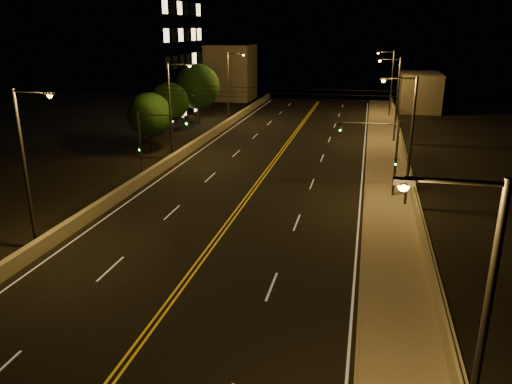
% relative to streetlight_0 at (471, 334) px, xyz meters
% --- Properties ---
extents(road, '(18.00, 120.00, 0.02)m').
position_rel_streetlight_0_xyz_m(road, '(-11.53, 20.38, -5.43)').
color(road, black).
rests_on(road, ground).
extents(sidewalk, '(3.60, 120.00, 0.30)m').
position_rel_streetlight_0_xyz_m(sidewalk, '(-0.73, 20.38, -5.29)').
color(sidewalk, gray).
rests_on(sidewalk, ground).
extents(curb, '(0.14, 120.00, 0.15)m').
position_rel_streetlight_0_xyz_m(curb, '(-2.60, 20.38, -5.36)').
color(curb, gray).
rests_on(curb, ground).
extents(parapet_wall, '(0.30, 120.00, 1.00)m').
position_rel_streetlight_0_xyz_m(parapet_wall, '(0.92, 20.38, -4.64)').
color(parapet_wall, '#9C9882').
rests_on(parapet_wall, sidewalk).
extents(jersey_barrier, '(0.45, 120.00, 0.91)m').
position_rel_streetlight_0_xyz_m(jersey_barrier, '(-20.98, 20.38, -4.98)').
color(jersey_barrier, '#9C9882').
rests_on(jersey_barrier, ground).
extents(distant_building_right, '(6.00, 10.00, 5.84)m').
position_rel_streetlight_0_xyz_m(distant_building_right, '(4.97, 72.42, -2.52)').
color(distant_building_right, gray).
rests_on(distant_building_right, ground).
extents(distant_building_left, '(8.00, 8.00, 9.67)m').
position_rel_streetlight_0_xyz_m(distant_building_left, '(-27.53, 77.95, -0.60)').
color(distant_building_left, gray).
rests_on(distant_building_left, ground).
extents(parapet_rail, '(0.06, 120.00, 0.06)m').
position_rel_streetlight_0_xyz_m(parapet_rail, '(0.92, 20.38, -4.11)').
color(parapet_rail, black).
rests_on(parapet_rail, parapet_wall).
extents(lane_markings, '(17.32, 116.00, 0.00)m').
position_rel_streetlight_0_xyz_m(lane_markings, '(-11.53, 20.31, -5.42)').
color(lane_markings, silver).
rests_on(lane_markings, road).
extents(streetlight_0, '(2.55, 0.28, 9.45)m').
position_rel_streetlight_0_xyz_m(streetlight_0, '(0.00, 0.00, 0.00)').
color(streetlight_0, '#2D2D33').
rests_on(streetlight_0, ground).
extents(streetlight_1, '(2.55, 0.28, 9.45)m').
position_rel_streetlight_0_xyz_m(streetlight_1, '(0.00, 24.57, 0.00)').
color(streetlight_1, '#2D2D33').
rests_on(streetlight_1, ground).
extents(streetlight_2, '(2.55, 0.28, 9.45)m').
position_rel_streetlight_0_xyz_m(streetlight_2, '(0.00, 46.48, 0.00)').
color(streetlight_2, '#2D2D33').
rests_on(streetlight_2, ground).
extents(streetlight_3, '(2.55, 0.28, 9.45)m').
position_rel_streetlight_0_xyz_m(streetlight_3, '(0.00, 64.28, 0.00)').
color(streetlight_3, '#2D2D33').
rests_on(streetlight_3, ground).
extents(streetlight_4, '(2.55, 0.28, 9.45)m').
position_rel_streetlight_0_xyz_m(streetlight_4, '(-21.46, 12.46, 0.00)').
color(streetlight_4, '#2D2D33').
rests_on(streetlight_4, ground).
extents(streetlight_5, '(2.55, 0.28, 9.45)m').
position_rel_streetlight_0_xyz_m(streetlight_5, '(-21.46, 34.35, 0.00)').
color(streetlight_5, '#2D2D33').
rests_on(streetlight_5, ground).
extents(streetlight_6, '(2.55, 0.28, 9.45)m').
position_rel_streetlight_0_xyz_m(streetlight_6, '(-21.46, 55.37, 0.00)').
color(streetlight_6, '#2D2D33').
rests_on(streetlight_6, ground).
extents(traffic_signal_right, '(5.11, 0.31, 6.00)m').
position_rel_streetlight_0_xyz_m(traffic_signal_right, '(-1.54, 26.45, -1.64)').
color(traffic_signal_right, '#2D2D33').
rests_on(traffic_signal_right, ground).
extents(traffic_signal_left, '(5.11, 0.31, 6.00)m').
position_rel_streetlight_0_xyz_m(traffic_signal_left, '(-20.32, 26.45, -1.64)').
color(traffic_signal_left, '#2D2D33').
rests_on(traffic_signal_left, ground).
extents(overhead_wires, '(22.00, 0.03, 0.83)m').
position_rel_streetlight_0_xyz_m(overhead_wires, '(-11.53, 29.88, 1.96)').
color(overhead_wires, black).
extents(building_tower, '(24.00, 15.00, 27.81)m').
position_rel_streetlight_0_xyz_m(building_tower, '(-38.84, 52.82, 7.89)').
color(building_tower, gray).
rests_on(building_tower, ground).
extents(tree_0, '(4.61, 4.61, 6.25)m').
position_rel_streetlight_0_xyz_m(tree_0, '(-24.95, 36.67, -1.50)').
color(tree_0, black).
rests_on(tree_0, ground).
extents(tree_1, '(4.64, 4.64, 6.29)m').
position_rel_streetlight_0_xyz_m(tree_1, '(-26.55, 46.07, -1.48)').
color(tree_1, black).
rests_on(tree_1, ground).
extents(tree_2, '(5.96, 5.96, 8.07)m').
position_rel_streetlight_0_xyz_m(tree_2, '(-25.32, 52.97, -0.35)').
color(tree_2, black).
rests_on(tree_2, ground).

